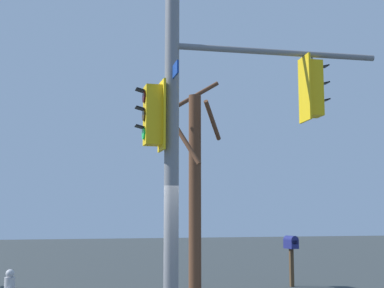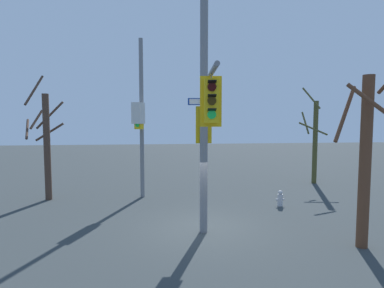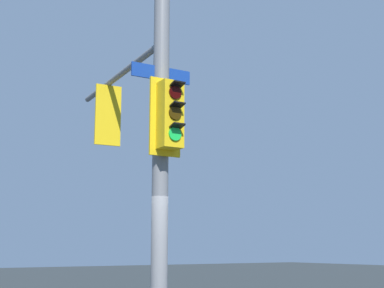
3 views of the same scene
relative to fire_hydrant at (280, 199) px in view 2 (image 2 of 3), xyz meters
name	(u,v)px [view 2 (image 2 of 3)]	position (x,y,z in m)	size (l,w,h in m)	color
ground_plane	(202,229)	(3.99, 2.56, -0.34)	(80.00, 80.00, 0.00)	#32393A
main_signal_pole_assembly	(210,93)	(3.87, 3.31, 4.51)	(3.96, 4.80, 9.45)	slate
secondary_pole_assembly	(140,117)	(6.46, -2.21, 3.78)	(0.65, 0.83, 8.00)	slate
fire_hydrant	(280,199)	(0.00, 0.00, 0.00)	(0.38, 0.24, 0.73)	#B2B2B7
bare_tree_behind_pole	(366,155)	(-0.73, 4.69, 2.54)	(1.98, 1.96, 5.96)	brown
bare_tree_across_street	(46,142)	(11.07, -2.43, 2.53)	(1.78, 1.95, 6.21)	#473328
bare_tree_corner	(315,140)	(-4.11, -4.72, 2.40)	(1.38, 1.96, 5.96)	#474624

